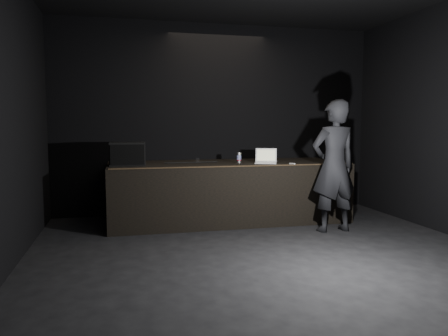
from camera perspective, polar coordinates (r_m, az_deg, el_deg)
name	(u,v)px	position (r m, az deg, el deg)	size (l,w,h in m)	color
ground	(283,270)	(5.14, 7.76, -13.09)	(7.00, 7.00, 0.00)	black
room_walls	(286,91)	(4.88, 8.08, 9.99)	(6.10, 7.10, 3.52)	black
stage_riser	(227,191)	(7.57, 0.38, -3.05)	(4.00, 1.50, 1.00)	black
riser_lip	(238,166)	(6.82, 1.79, 0.27)	(3.92, 0.10, 0.01)	brown
stage_monitor	(128,154)	(7.13, -12.48, 1.81)	(0.57, 0.43, 0.37)	black
cable	(191,162)	(7.45, -4.29, 0.74)	(0.02, 0.02, 0.91)	black
laptop	(266,159)	(7.43, 5.49, 1.14)	(0.45, 0.43, 0.25)	silver
beer_can	(239,158)	(7.40, 1.96, 1.35)	(0.08, 0.08, 0.18)	silver
plastic_cup	(198,160)	(7.42, -3.47, 0.99)	(0.07, 0.07, 0.09)	white
wii_remote	(292,164)	(7.21, 8.91, 0.54)	(0.03, 0.13, 0.02)	white
person	(334,166)	(6.90, 14.16, 0.23)	(0.74, 0.49, 2.03)	black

